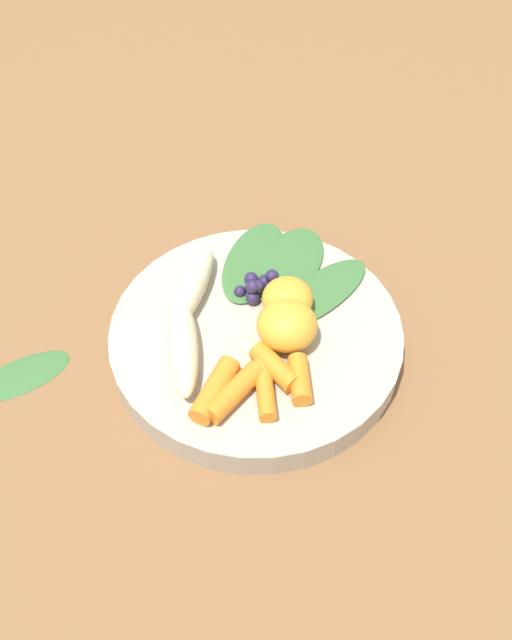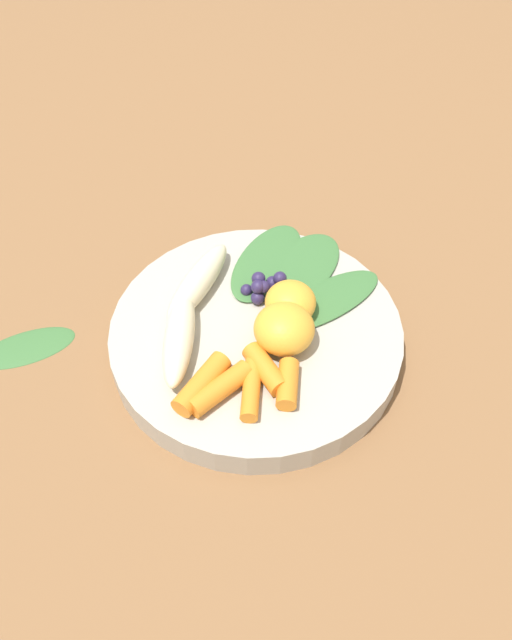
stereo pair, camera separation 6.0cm
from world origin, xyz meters
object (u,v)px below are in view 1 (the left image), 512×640
Objects in this scene: bowl at (256,337)px; banana_peeled_left at (183,345)px; kale_leaf_stray at (21,375)px; orange_segment_near at (287,299)px; banana_peeled_right at (191,289)px.

banana_peeled_left is (-0.03, 0.07, 0.03)m from bowl.
bowl reaches higher than kale_leaf_stray.
bowl is 5.74× the size of orange_segment_near.
banana_peeled_left and banana_peeled_right have the same top height.
banana_peeled_left is at bearing 113.21° from orange_segment_near.
banana_peeled_right is at bearing 171.04° from banana_peeled_left.
banana_peeled_left is 1.19× the size of kale_leaf_stray.
bowl is at bearing 158.09° from kale_leaf_stray.
banana_peeled_right is (0.04, 0.06, 0.03)m from bowl.
bowl is 2.44× the size of banana_peeled_right.
orange_segment_near reaches higher than banana_peeled_right.
banana_peeled_left is 0.07m from banana_peeled_right.
kale_leaf_stray is (0.01, 0.15, -0.04)m from banana_peeled_left.
bowl is at bearing 109.78° from banana_peeled_left.
kale_leaf_stray is (-0.06, 0.16, -0.04)m from banana_peeled_right.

